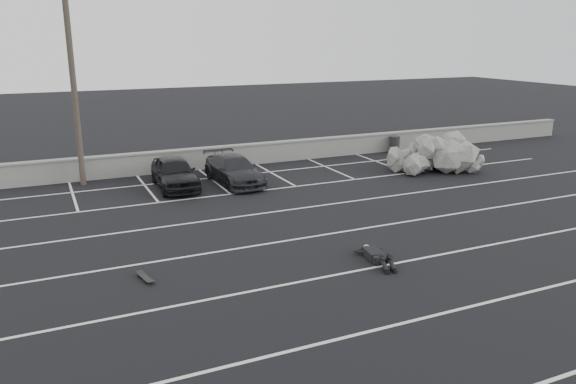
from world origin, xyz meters
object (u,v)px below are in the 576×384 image
car_left (174,172)px  person (373,250)px  skateboard (145,278)px  car_right (234,170)px  riprap_pile (435,159)px  utility_pole (73,75)px  trash_bin (395,144)px

car_left → person: (3.45, -10.35, -0.44)m
skateboard → car_left: bearing=60.4°
person → car_right: bearing=103.2°
riprap_pile → car_left: bearing=171.3°
person → skateboard: bearing=177.7°
person → skateboard: size_ratio=3.31×
riprap_pile → skateboard: 17.05m
person → utility_pole: bearing=127.6°
utility_pole → car_right: bearing=-22.2°
car_left → riprap_pile: riprap_pile is taller
person → skateboard: person is taller
car_left → skateboard: bearing=-106.2°
utility_pole → trash_bin: bearing=1.0°
car_left → riprap_pile: 12.58m
riprap_pile → utility_pole: bearing=165.6°
car_left → person: 10.92m
trash_bin → riprap_pile: bearing=-98.8°
riprap_pile → skateboard: riprap_pile is taller
car_right → skateboard: 10.47m
skateboard → utility_pole: bearing=81.5°
utility_pole → riprap_pile: size_ratio=1.79×
car_left → car_right: size_ratio=0.95×
utility_pole → trash_bin: (16.70, 0.28, -4.28)m
riprap_pile → person: (-8.99, -8.44, -0.30)m
utility_pole → person: 15.09m
car_left → utility_pole: (-3.58, 2.21, 4.07)m
utility_pole → skateboard: bearing=-87.1°
person → trash_bin: bearing=61.4°
riprap_pile → skateboard: size_ratio=7.01×
car_right → utility_pole: size_ratio=0.45×
utility_pole → person: (7.03, -12.57, -4.51)m
car_left → utility_pole: utility_pole is taller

